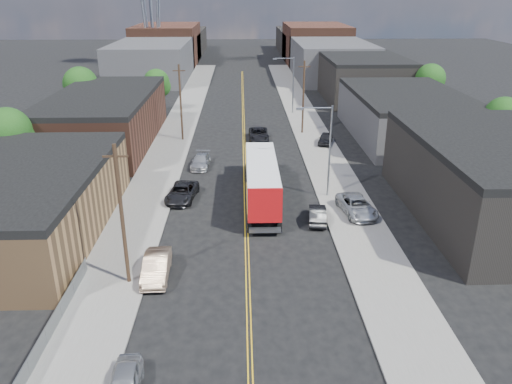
{
  "coord_description": "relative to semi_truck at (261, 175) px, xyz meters",
  "views": [
    {
      "loc": [
        -0.32,
        -19.79,
        18.86
      ],
      "look_at": [
        0.88,
        20.26,
        2.5
      ],
      "focal_mm": 35.0,
      "sensor_mm": 36.0,
      "label": 1
    }
  ],
  "objects": [
    {
      "name": "car_left_d",
      "position": [
        -6.5,
        9.47,
        -1.74
      ],
      "size": [
        2.23,
        4.88,
        1.38
      ],
      "primitive_type": "imported",
      "rotation": [
        0.0,
        0.0,
        -0.06
      ],
      "color": "#A5A8AA",
      "rests_on": "ground"
    },
    {
      "name": "streetlight_near",
      "position": [
        6.1,
        0.3,
        2.9
      ],
      "size": [
        3.39,
        0.25,
        9.0
      ],
      "color": "gray",
      "rests_on": "ground"
    },
    {
      "name": "tree_left_far",
      "position": [
        -15.44,
        37.3,
        2.14
      ],
      "size": [
        4.35,
        4.2,
        6.97
      ],
      "color": "black",
      "rests_on": "ground"
    },
    {
      "name": "tree_left_mid",
      "position": [
        -25.44,
        30.3,
        3.05
      ],
      "size": [
        5.1,
        5.04,
        8.37
      ],
      "color": "black",
      "rests_on": "ground"
    },
    {
      "name": "industrial_right_a",
      "position": [
        20.49,
        -4.7,
        1.12
      ],
      "size": [
        14.0,
        22.0,
        7.1
      ],
      "color": "black",
      "rests_on": "ground"
    },
    {
      "name": "semi_truck",
      "position": [
        0.0,
        0.0,
        0.0
      ],
      "size": [
        2.79,
        16.25,
        4.26
      ],
      "rotation": [
        0.0,
        0.0,
        -0.0
      ],
      "color": "silver",
      "rests_on": "ground"
    },
    {
      "name": "streetlight_far",
      "position": [
        6.1,
        35.3,
        2.9
      ],
      "size": [
        3.39,
        0.25,
        9.0
      ],
      "color": "gray",
      "rests_on": "ground"
    },
    {
      "name": "warehouse_brown",
      "position": [
        -19.5,
        19.3,
        0.87
      ],
      "size": [
        12.0,
        26.0,
        6.6
      ],
      "color": "#43251A",
      "rests_on": "ground"
    },
    {
      "name": "centerline",
      "position": [
        -1.5,
        20.3,
        -2.42
      ],
      "size": [
        0.32,
        120.0,
        0.01
      ],
      "primitive_type": "cube",
      "color": "gold",
      "rests_on": "ground"
    },
    {
      "name": "skyline_left_c",
      "position": [
        -21.5,
        115.3,
        1.07
      ],
      "size": [
        16.0,
        40.0,
        7.0
      ],
      "primitive_type": "cube",
      "color": "black",
      "rests_on": "ground"
    },
    {
      "name": "industrial_right_b",
      "position": [
        20.5,
        21.3,
        0.62
      ],
      "size": [
        14.0,
        24.0,
        6.1
      ],
      "color": "#39393B",
      "rests_on": "ground"
    },
    {
      "name": "tree_left_near",
      "position": [
        -25.44,
        5.3,
        2.75
      ],
      "size": [
        4.85,
        4.76,
        7.91
      ],
      "color": "black",
      "rests_on": "ground"
    },
    {
      "name": "skyline_right_a",
      "position": [
        18.5,
        70.3,
        1.57
      ],
      "size": [
        16.0,
        30.0,
        8.0
      ],
      "primitive_type": "cube",
      "color": "#39393B",
      "rests_on": "ground"
    },
    {
      "name": "ground",
      "position": [
        -1.5,
        35.3,
        -2.43
      ],
      "size": [
        260.0,
        260.0,
        0.0
      ],
      "primitive_type": "plane",
      "color": "black",
      "rests_on": "ground"
    },
    {
      "name": "car_left_a",
      "position": [
        -7.79,
        -25.0,
        -1.76
      ],
      "size": [
        1.79,
        4.02,
        1.34
      ],
      "primitive_type": "imported",
      "rotation": [
        0.0,
        0.0,
        0.05
      ],
      "color": "#B5B8BA",
      "rests_on": "ground"
    },
    {
      "name": "car_left_b",
      "position": [
        -7.9,
        -13.96,
        -1.62
      ],
      "size": [
        1.86,
        4.95,
        1.61
      ],
      "primitive_type": "imported",
      "rotation": [
        0.0,
        0.0,
        0.03
      ],
      "color": "#90765E",
      "rests_on": "ground"
    },
    {
      "name": "car_right_lot_c",
      "position": [
        9.07,
        17.71,
        -1.59
      ],
      "size": [
        2.68,
        4.35,
        1.38
      ],
      "primitive_type": "imported",
      "rotation": [
        0.0,
        0.0,
        -0.28
      ],
      "color": "black",
      "rests_on": "sidewalk_right"
    },
    {
      "name": "chainlink_fence",
      "position": [
        -13.0,
        -21.2,
        -1.77
      ],
      "size": [
        0.05,
        16.0,
        1.22
      ],
      "color": "slate",
      "rests_on": "ground"
    },
    {
      "name": "skyline_left_b",
      "position": [
        -21.5,
        95.3,
        2.57
      ],
      "size": [
        16.0,
        26.0,
        10.0
      ],
      "primitive_type": "cube",
      "color": "#43251A",
      "rests_on": "ground"
    },
    {
      "name": "utility_pole_right",
      "position": [
        6.7,
        23.3,
        2.71
      ],
      "size": [
        1.6,
        0.26,
        10.0
      ],
      "color": "black",
      "rests_on": "ground"
    },
    {
      "name": "car_right_oncoming",
      "position": [
        4.7,
        -5.33,
        -1.74
      ],
      "size": [
        1.95,
        4.34,
        1.38
      ],
      "primitive_type": "imported",
      "rotation": [
        0.0,
        0.0,
        3.02
      ],
      "color": "black",
      "rests_on": "ground"
    },
    {
      "name": "skyline_right_b",
      "position": [
        18.5,
        95.3,
        2.57
      ],
      "size": [
        16.0,
        26.0,
        10.0
      ],
      "primitive_type": "cube",
      "color": "#43251A",
      "rests_on": "ground"
    },
    {
      "name": "car_ahead_truck",
      "position": [
        0.47,
        20.25,
        -1.66
      ],
      "size": [
        2.59,
        5.57,
        1.55
      ],
      "primitive_type": "imported",
      "rotation": [
        0.0,
        0.0,
        0.01
      ],
      "color": "black",
      "rests_on": "ground"
    },
    {
      "name": "skyline_right_c",
      "position": [
        18.5,
        115.3,
        1.07
      ],
      "size": [
        16.0,
        40.0,
        7.0
      ],
      "primitive_type": "cube",
      "color": "black",
      "rests_on": "ground"
    },
    {
      "name": "sidewalk_right",
      "position": [
        8.0,
        20.3,
        -2.35
      ],
      "size": [
        5.0,
        140.0,
        0.15
      ],
      "primitive_type": "cube",
      "color": "slate",
      "rests_on": "ground"
    },
    {
      "name": "warehouse_tan",
      "position": [
        -19.5,
        -6.7,
        0.37
      ],
      "size": [
        12.0,
        22.0,
        5.6
      ],
      "color": "brown",
      "rests_on": "ground"
    },
    {
      "name": "utility_pole_left_near",
      "position": [
        -9.7,
        -14.7,
        2.71
      ],
      "size": [
        1.6,
        0.26,
        10.0
      ],
      "color": "black",
      "rests_on": "ground"
    },
    {
      "name": "car_right_lot_a",
      "position": [
        8.4,
        -4.09,
        -1.52
      ],
      "size": [
        3.29,
        5.76,
        1.51
      ],
      "primitive_type": "imported",
      "rotation": [
        0.0,
        0.0,
        0.15
      ],
      "color": "#B2B5B8",
      "rests_on": "sidewalk_right"
    },
    {
      "name": "car_left_c",
      "position": [
        -7.6,
        -0.03,
        -1.68
      ],
      "size": [
        3.15,
        5.63,
        1.49
      ],
      "primitive_type": "imported",
      "rotation": [
        0.0,
        0.0,
        -0.13
      ],
      "color": "black",
      "rests_on": "ground"
    },
    {
      "name": "industrial_right_c",
      "position": [
        20.5,
        47.3,
        1.37
      ],
      "size": [
        14.0,
        22.0,
        7.6
      ],
      "color": "black",
      "rests_on": "ground"
    },
    {
      "name": "tree_right_near",
      "position": [
        28.56,
        11.3,
        2.44
      ],
      "size": [
        4.6,
        4.48,
        7.44
      ],
      "color": "black",
      "rests_on": "ground"
    },
    {
      "name": "tree_right_far",
      "position": [
        28.56,
        35.3,
        2.75
      ],
      "size": [
        4.85,
        4.76,
        7.91
      ],
      "color": "black",
      "rests_on": "ground"
    },
    {
      "name": "utility_pole_left_far",
      "position": [
        -9.7,
        20.3,
        2.71
      ],
      "size": [
        1.6,
        0.26,
        10.0
      ],
      "color": "black",
      "rests_on": "ground"
    },
    {
      "name": "sidewalk_left",
      "position": [
        -11.0,
        20.3,
        -2.35
      ],
      "size": [
        5.0,
        140.0,
        0.15
      ],
      "primitive_type": "cube",
      "color": "slate",
      "rests_on": "ground"
    },
    {
      "name": "skyline_left_a",
      "position": [
        -21.5,
        70.3,
        1.57
      ],
      "size": [
        16.0,
        30.0,
        8.0
      ],
      "primitive_type": "cube",
      "color": "#39393B",
      "rests_on": "ground"
    }
  ]
}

